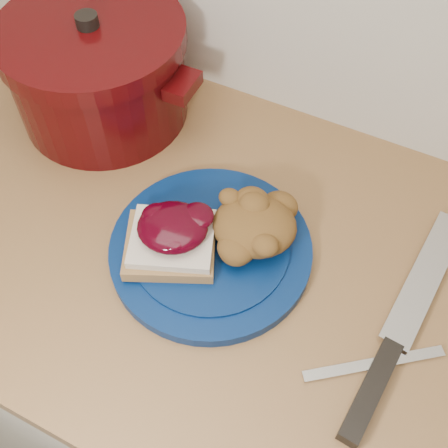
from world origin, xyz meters
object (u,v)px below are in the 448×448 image
at_px(dutch_oven, 98,71).
at_px(pepper_grinder, 106,51).
at_px(plate, 211,250).
at_px(chef_knife, 387,357).
at_px(butter_knife, 374,364).

distance_m(dutch_oven, pepper_grinder, 0.07).
distance_m(plate, chef_knife, 0.26).
distance_m(chef_knife, butter_knife, 0.02).
relative_size(butter_knife, dutch_oven, 0.53).
height_order(plate, butter_knife, plate).
height_order(dutch_oven, pepper_grinder, dutch_oven).
distance_m(butter_knife, pepper_grinder, 0.63).
relative_size(dutch_oven, pepper_grinder, 2.51).
bearing_deg(chef_knife, plate, 86.22).
height_order(chef_knife, dutch_oven, dutch_oven).
bearing_deg(dutch_oven, plate, -31.26).
bearing_deg(chef_knife, dutch_oven, 73.85).
xyz_separation_m(plate, chef_knife, (0.26, -0.04, 0.00)).
bearing_deg(chef_knife, butter_knife, 142.13).
bearing_deg(pepper_grinder, butter_knife, -26.95).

